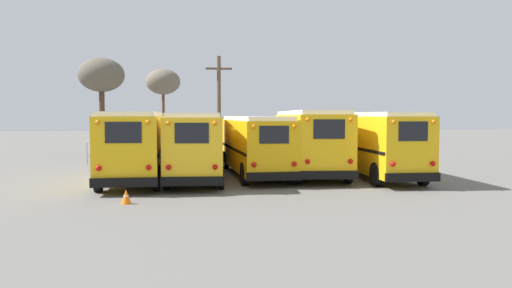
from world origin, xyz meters
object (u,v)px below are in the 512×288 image
at_px(utility_pole, 219,106).
at_px(traffic_cone, 126,197).
at_px(school_bus_4, 372,142).
at_px(bare_tree_1, 101,76).
at_px(bare_tree_0, 163,82).
at_px(school_bus_2, 255,143).
at_px(school_bus_3, 309,140).
at_px(school_bus_0, 135,143).
at_px(school_bus_1, 197,143).

height_order(utility_pole, traffic_cone, utility_pole).
bearing_deg(traffic_cone, school_bus_4, 30.39).
relative_size(utility_pole, bare_tree_1, 0.96).
distance_m(school_bus_4, bare_tree_0, 23.55).
bearing_deg(school_bus_4, bare_tree_1, 137.84).
xyz_separation_m(school_bus_2, bare_tree_0, (-5.86, 18.81, 4.35)).
bearing_deg(school_bus_2, school_bus_4, -10.78).
bearing_deg(school_bus_4, bare_tree_0, 120.58).
xyz_separation_m(school_bus_3, utility_pole, (-4.41, 8.28, 1.93)).
distance_m(school_bus_0, traffic_cone, 6.66).
bearing_deg(school_bus_4, school_bus_1, 179.55).
distance_m(school_bus_2, school_bus_3, 2.99).
xyz_separation_m(school_bus_3, school_bus_4, (2.96, -1.47, -0.05)).
bearing_deg(bare_tree_1, school_bus_1, -63.68).
relative_size(school_bus_0, school_bus_2, 0.99).
relative_size(school_bus_4, traffic_cone, 19.46).
xyz_separation_m(school_bus_2, bare_tree_1, (-10.12, 13.40, 4.42)).
bearing_deg(school_bus_4, school_bus_2, 169.22).
distance_m(utility_pole, bare_tree_1, 10.17).
relative_size(school_bus_1, utility_pole, 1.40).
relative_size(school_bus_0, school_bus_3, 0.93).
height_order(school_bus_0, traffic_cone, school_bus_0).
distance_m(school_bus_3, utility_pole, 9.57).
xyz_separation_m(school_bus_1, utility_pole, (1.52, 9.68, 2.01)).
relative_size(school_bus_1, school_bus_4, 1.02).
xyz_separation_m(school_bus_0, utility_pole, (4.48, 9.98, 1.98)).
xyz_separation_m(school_bus_4, utility_pole, (-7.37, 9.75, 1.98)).
height_order(school_bus_2, school_bus_3, school_bus_3).
xyz_separation_m(school_bus_0, bare_tree_0, (0.07, 20.17, 4.25)).
relative_size(school_bus_3, traffic_cone, 20.98).
height_order(school_bus_4, utility_pole, utility_pole).
xyz_separation_m(school_bus_3, bare_tree_0, (-8.82, 18.46, 4.20)).
xyz_separation_m(school_bus_4, bare_tree_0, (-11.78, 19.94, 4.25)).
height_order(utility_pole, bare_tree_1, bare_tree_1).
xyz_separation_m(bare_tree_0, traffic_cone, (0.36, -26.64, -5.78)).
bearing_deg(school_bus_0, traffic_cone, -86.19).
bearing_deg(school_bus_0, school_bus_1, 5.83).
bearing_deg(bare_tree_0, school_bus_4, -59.42).
bearing_deg(bare_tree_0, school_bus_1, -81.71).
distance_m(school_bus_0, school_bus_4, 11.85).
xyz_separation_m(school_bus_2, school_bus_3, (2.96, 0.35, 0.15)).
bearing_deg(school_bus_1, school_bus_3, 13.34).
distance_m(school_bus_1, utility_pole, 10.00).
bearing_deg(school_bus_1, bare_tree_1, 116.32).
xyz_separation_m(school_bus_0, school_bus_2, (5.93, 1.36, -0.11)).
bearing_deg(school_bus_2, utility_pole, 99.53).
relative_size(school_bus_0, school_bus_1, 0.98).
xyz_separation_m(school_bus_4, bare_tree_1, (-16.04, 14.53, 4.32)).
bearing_deg(traffic_cone, school_bus_0, 93.81).
bearing_deg(school_bus_3, school_bus_1, -166.66).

